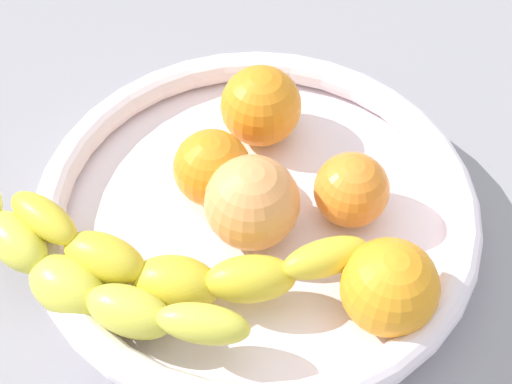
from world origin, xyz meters
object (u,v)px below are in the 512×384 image
Objects in this scene: banana_draped_right at (73,273)px; orange_mid_left at (352,190)px; orange_mid_right at (261,106)px; orange_rear at (390,287)px; fruit_bowl at (256,215)px; banana_draped_left at (178,265)px; orange_front at (212,168)px; peach_blush at (248,202)px.

banana_draped_right is 4.38× the size of orange_mid_left.
orange_rear reaches higher than orange_mid_right.
orange_mid_left is at bearing -165.51° from fruit_bowl.
fruit_bowl is 14.46cm from banana_draped_right.
banana_draped_right is (6.82, 2.01, -0.12)cm from banana_draped_left.
orange_mid_left is (-10.78, -9.03, -0.11)cm from banana_draped_left.
fruit_bowl is 7.57cm from orange_mid_left.
orange_rear reaches higher than orange_mid_left.
banana_draped_left is 4.04× the size of orange_mid_right.
orange_front is 10.58cm from orange_mid_left.
peach_blush reaches higher than orange_mid_left.
orange_mid_left is (-6.85, -1.77, 2.71)cm from fruit_bowl.
fruit_bowl is at bearing 156.38° from orange_front.
peach_blush is (0.27, 1.39, 3.37)cm from fruit_bowl.
orange_mid_left is at bearing -140.05° from banana_draped_left.
orange_front is at bearing 70.99° from orange_mid_right.
orange_front reaches higher than banana_draped_left.
orange_rear is (-14.09, 7.97, 0.37)cm from orange_front.
peach_blush is at bearing -143.07° from banana_draped_right.
banana_draped_left is at bearing 80.73° from orange_mid_right.
orange_mid_right is at bearing -117.85° from banana_draped_right.
banana_draped_right is at bearing 62.15° from orange_mid_right.
peach_blush reaches higher than orange_rear.
orange_mid_right reaches higher than banana_draped_left.
fruit_bowl is 9.17cm from orange_mid_right.
orange_rear is (-14.29, -0.92, 0.39)cm from banana_draped_left.
orange_rear is at bearing -176.30° from banana_draped_left.
orange_mid_right is (-2.37, -6.87, 0.32)cm from orange_front.
banana_draped_left is 6.95cm from peach_blush.
orange_mid_right is at bearing -51.71° from orange_rear.
orange_mid_right is at bearing -109.01° from orange_front.
banana_draped_left is 7.11cm from banana_draped_right.
orange_mid_left reaches higher than banana_draped_left.
peach_blush reaches higher than orange_front.
banana_draped_right is 3.56× the size of peach_blush.
orange_front is 0.85× the size of peach_blush.
orange_mid_right reaches higher than fruit_bowl.
fruit_bowl is at bearing 99.11° from orange_mid_right.
orange_front is at bearing -29.51° from orange_rear.
orange_mid_left reaches higher than banana_draped_right.
orange_mid_right is (-9.39, -17.78, 0.45)cm from banana_draped_right.
banana_draped_left is 14.07cm from orange_mid_left.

